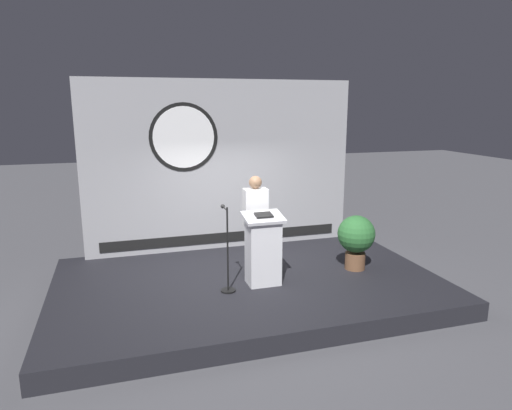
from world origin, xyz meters
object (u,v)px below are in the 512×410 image
object	(u,v)px
speaker_person	(255,224)
microphone_stand	(227,262)
potted_plant	(356,237)
podium	(263,249)

from	to	relation	value
speaker_person	microphone_stand	bearing A→B (deg)	-137.57
microphone_stand	potted_plant	bearing A→B (deg)	6.64
podium	potted_plant	xyz separation A→B (m)	(1.80, 0.17, 0.00)
speaker_person	potted_plant	xyz separation A→B (m)	(1.78, -0.31, -0.29)
speaker_person	microphone_stand	world-z (taller)	speaker_person
microphone_stand	potted_plant	world-z (taller)	microphone_stand
podium	potted_plant	bearing A→B (deg)	5.54
podium	speaker_person	bearing A→B (deg)	88.42
podium	potted_plant	distance (m)	1.81
podium	microphone_stand	world-z (taller)	microphone_stand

